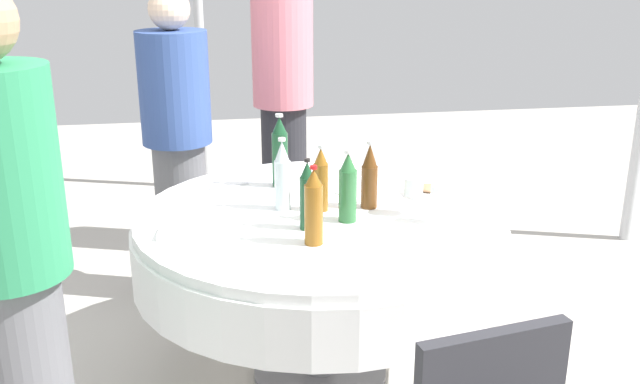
% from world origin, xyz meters
% --- Properties ---
extents(ground_plane, '(10.00, 10.00, 0.00)m').
position_xyz_m(ground_plane, '(0.00, 0.00, 0.00)').
color(ground_plane, '#B7B2A8').
extents(dining_table, '(1.47, 1.47, 0.74)m').
position_xyz_m(dining_table, '(0.00, 0.00, 0.59)').
color(dining_table, white).
rests_on(dining_table, ground_plane).
extents(bottle_dark_green_north, '(0.07, 0.07, 0.32)m').
position_xyz_m(bottle_dark_green_north, '(-0.35, -0.12, 0.89)').
color(bottle_dark_green_north, '#194728').
rests_on(bottle_dark_green_north, dining_table).
extents(bottle_green_south, '(0.07, 0.07, 0.28)m').
position_xyz_m(bottle_green_south, '(0.11, 0.09, 0.87)').
color(bottle_green_south, '#2D6B38').
rests_on(bottle_green_south, dining_table).
extents(bottle_amber_mid, '(0.06, 0.06, 0.27)m').
position_xyz_m(bottle_amber_mid, '(-0.02, 0.01, 0.86)').
color(bottle_amber_mid, '#8C5619').
rests_on(bottle_amber_mid, dining_table).
extents(bottle_clear_east, '(0.06, 0.06, 0.29)m').
position_xyz_m(bottle_clear_east, '(-0.06, -0.14, 0.88)').
color(bottle_clear_east, silver).
rests_on(bottle_clear_east, dining_table).
extents(bottle_dark_green_outer, '(0.06, 0.06, 0.27)m').
position_xyz_m(bottle_dark_green_outer, '(0.17, -0.07, 0.86)').
color(bottle_dark_green_outer, '#194728').
rests_on(bottle_dark_green_outer, dining_table).
extents(bottle_brown_right, '(0.07, 0.07, 0.27)m').
position_xyz_m(bottle_brown_right, '(-0.02, 0.20, 0.87)').
color(bottle_brown_right, '#593314').
rests_on(bottle_brown_right, dining_table).
extents(bottle_amber_far, '(0.06, 0.06, 0.29)m').
position_xyz_m(bottle_amber_far, '(0.31, -0.07, 0.87)').
color(bottle_amber_far, '#8C5619').
rests_on(bottle_amber_far, dining_table).
extents(wine_glass_east, '(0.08, 0.08, 0.15)m').
position_xyz_m(wine_glass_east, '(0.08, 0.35, 0.85)').
color(wine_glass_east, white).
rests_on(wine_glass_east, dining_table).
extents(wine_glass_outer, '(0.06, 0.06, 0.15)m').
position_xyz_m(wine_glass_outer, '(0.19, 0.42, 0.84)').
color(wine_glass_outer, white).
rests_on(wine_glass_outer, dining_table).
extents(plate_rear, '(0.23, 0.23, 0.02)m').
position_xyz_m(plate_rear, '(-0.50, 0.18, 0.75)').
color(plate_rear, white).
rests_on(plate_rear, dining_table).
extents(plate_near, '(0.22, 0.22, 0.04)m').
position_xyz_m(plate_near, '(-0.15, 0.49, 0.75)').
color(plate_near, white).
rests_on(plate_near, dining_table).
extents(spoon_south, '(0.17, 0.09, 0.00)m').
position_xyz_m(spoon_south, '(-0.16, 0.13, 0.74)').
color(spoon_south, silver).
rests_on(spoon_south, dining_table).
extents(knife_mid, '(0.07, 0.18, 0.00)m').
position_xyz_m(knife_mid, '(-0.37, -0.34, 0.74)').
color(knife_mid, silver).
rests_on(knife_mid, dining_table).
extents(fork_east, '(0.06, 0.18, 0.00)m').
position_xyz_m(fork_east, '(-0.07, -0.46, 0.74)').
color(fork_east, silver).
rests_on(fork_east, dining_table).
extents(folded_napkin, '(0.13, 0.13, 0.02)m').
position_xyz_m(folded_napkin, '(0.16, -0.55, 0.75)').
color(folded_napkin, white).
rests_on(folded_napkin, dining_table).
extents(person_north, '(0.34, 0.34, 1.70)m').
position_xyz_m(person_north, '(-1.36, 0.01, 0.90)').
color(person_north, '#26262B').
rests_on(person_north, ground_plane).
extents(person_south, '(0.34, 0.34, 1.65)m').
position_xyz_m(person_south, '(0.62, -0.99, 0.87)').
color(person_south, slate).
rests_on(person_south, ground_plane).
extents(person_mid, '(0.34, 0.34, 1.56)m').
position_xyz_m(person_mid, '(-0.88, -0.57, 0.81)').
color(person_mid, slate).
rests_on(person_mid, ground_plane).
extents(tent_pole_main, '(0.07, 0.07, 2.47)m').
position_xyz_m(tent_pole_main, '(-2.66, -0.44, 1.23)').
color(tent_pole_main, '#B2B5B7').
rests_on(tent_pole_main, ground_plane).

